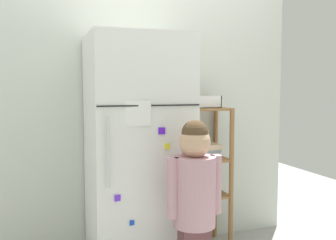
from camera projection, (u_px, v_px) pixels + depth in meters
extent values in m
cube|color=silver|center=(146.00, 113.00, 2.96)|extent=(2.42, 0.03, 2.09)
cube|color=white|center=(138.00, 153.00, 2.60)|extent=(0.65, 0.62, 1.59)
cube|color=black|center=(150.00, 106.00, 2.28)|extent=(0.64, 0.01, 0.01)
cylinder|color=silver|center=(108.00, 152.00, 2.19)|extent=(0.02, 0.02, 0.43)
cube|color=white|center=(138.00, 113.00, 2.26)|extent=(0.16, 0.01, 0.15)
cube|color=yellow|center=(167.00, 146.00, 2.33)|extent=(0.03, 0.01, 0.03)
cube|color=blue|center=(132.00, 223.00, 2.30)|extent=(0.03, 0.01, 0.03)
cube|color=#5619D6|center=(162.00, 131.00, 2.31)|extent=(0.04, 0.02, 0.04)
cube|color=#692CEB|center=(118.00, 198.00, 2.25)|extent=(0.04, 0.02, 0.04)
cube|color=orange|center=(181.00, 214.00, 2.40)|extent=(0.03, 0.02, 0.03)
cylinder|color=#BF8C99|center=(195.00, 191.00, 2.22)|extent=(0.25, 0.25, 0.41)
sphere|color=#BF8C99|center=(190.00, 156.00, 2.28)|extent=(0.11, 0.11, 0.11)
sphere|color=tan|center=(195.00, 142.00, 2.20)|extent=(0.19, 0.19, 0.19)
sphere|color=#4C3823|center=(195.00, 133.00, 2.19)|extent=(0.16, 0.16, 0.16)
cylinder|color=#BF8C99|center=(173.00, 188.00, 2.18)|extent=(0.07, 0.07, 0.35)
cylinder|color=#BF8C99|center=(216.00, 184.00, 2.26)|extent=(0.07, 0.07, 0.35)
cylinder|color=olive|center=(192.00, 184.00, 2.77)|extent=(0.04, 0.04, 1.09)
cylinder|color=olive|center=(231.00, 180.00, 2.88)|extent=(0.04, 0.04, 1.09)
cylinder|color=olive|center=(179.00, 175.00, 3.03)|extent=(0.04, 0.04, 1.09)
cylinder|color=olive|center=(215.00, 173.00, 3.14)|extent=(0.04, 0.04, 1.09)
cube|color=olive|center=(205.00, 109.00, 2.91)|extent=(0.34, 0.29, 0.02)
cube|color=olive|center=(205.00, 159.00, 2.94)|extent=(0.34, 0.29, 0.02)
cube|color=olive|center=(204.00, 194.00, 2.97)|extent=(0.34, 0.29, 0.02)
cube|color=silver|center=(201.00, 155.00, 2.94)|extent=(0.20, 0.18, 0.04)
cube|color=#99B2C6|center=(205.00, 150.00, 2.95)|extent=(0.21, 0.18, 0.03)
cube|color=#C6AD8E|center=(206.00, 146.00, 2.92)|extent=(0.20, 0.17, 0.04)
cylinder|color=brown|center=(197.00, 191.00, 2.94)|extent=(0.10, 0.10, 0.04)
cylinder|color=#2D384C|center=(212.00, 190.00, 2.99)|extent=(0.15, 0.15, 0.04)
cube|color=white|center=(206.00, 107.00, 2.91)|extent=(0.19, 0.16, 0.01)
cube|color=white|center=(210.00, 102.00, 2.84)|extent=(0.19, 0.01, 0.09)
cube|color=white|center=(202.00, 101.00, 2.98)|extent=(0.19, 0.01, 0.09)
cube|color=white|center=(195.00, 102.00, 2.88)|extent=(0.01, 0.16, 0.09)
cube|color=white|center=(217.00, 102.00, 2.94)|extent=(0.01, 0.16, 0.09)
sphere|color=#AF4D28|center=(208.00, 102.00, 2.92)|extent=(0.08, 0.08, 0.08)
sphere|color=#A6110F|center=(210.00, 102.00, 2.90)|extent=(0.07, 0.07, 0.07)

